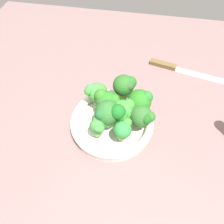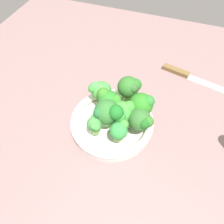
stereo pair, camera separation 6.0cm
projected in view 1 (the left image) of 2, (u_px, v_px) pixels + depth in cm
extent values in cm
cube|color=#7C6260|center=(110.00, 125.00, 67.90)|extent=(130.00, 130.00, 2.50)
cylinder|color=silver|center=(112.00, 125.00, 65.30)|extent=(22.85, 22.85, 1.82)
torus|color=silver|center=(112.00, 121.00, 63.71)|extent=(23.81, 23.81, 2.22)
cylinder|color=#92CB62|center=(122.00, 135.00, 58.25)|extent=(2.32, 2.32, 2.09)
sphere|color=#2F8B3C|center=(123.00, 130.00, 56.24)|extent=(4.63, 4.63, 4.63)
sphere|color=green|center=(125.00, 124.00, 56.80)|extent=(2.18, 2.18, 2.18)
sphere|color=#398231|center=(127.00, 123.00, 56.11)|extent=(2.65, 2.65, 2.65)
cylinder|color=#83C14C|center=(123.00, 93.00, 66.91)|extent=(2.74, 2.74, 2.71)
sphere|color=#2A6524|center=(124.00, 85.00, 64.24)|extent=(6.25, 6.25, 6.25)
sphere|color=#22661E|center=(130.00, 82.00, 63.76)|extent=(3.63, 3.63, 3.63)
sphere|color=#2C5726|center=(129.00, 86.00, 62.70)|extent=(3.00, 3.00, 3.00)
sphere|color=#2C591F|center=(130.00, 84.00, 63.55)|extent=(3.12, 3.12, 3.12)
cylinder|color=#7FC153|center=(98.00, 131.00, 59.10)|extent=(2.43, 2.43, 1.96)
sphere|color=#3F833D|center=(97.00, 126.00, 57.28)|extent=(4.09, 4.09, 4.09)
sphere|color=#3C9141|center=(97.00, 129.00, 55.57)|extent=(1.75, 1.75, 1.75)
sphere|color=#3D903B|center=(100.00, 129.00, 55.69)|extent=(2.16, 2.16, 2.16)
sphere|color=#398733|center=(97.00, 120.00, 57.34)|extent=(2.38, 2.38, 2.38)
cylinder|color=#8FD067|center=(107.00, 109.00, 63.90)|extent=(2.54, 2.54, 1.78)
sphere|color=#277122|center=(107.00, 102.00, 61.58)|extent=(6.31, 6.31, 6.31)
sphere|color=#327122|center=(101.00, 95.00, 60.97)|extent=(3.73, 3.73, 3.73)
sphere|color=#307031|center=(104.00, 104.00, 59.33)|extent=(2.93, 2.93, 2.93)
sphere|color=#2D751F|center=(114.00, 100.00, 60.71)|extent=(3.14, 3.14, 3.14)
cylinder|color=#A2D56B|center=(98.00, 99.00, 66.02)|extent=(2.00, 2.00, 1.89)
sphere|color=#40923C|center=(98.00, 93.00, 63.78)|extent=(5.83, 5.83, 5.83)
sphere|color=green|center=(100.00, 97.00, 62.17)|extent=(3.22, 3.22, 3.22)
sphere|color=#409142|center=(91.00, 89.00, 62.56)|extent=(3.19, 3.19, 3.19)
sphere|color=#368931|center=(89.00, 91.00, 62.11)|extent=(2.58, 2.58, 2.58)
cylinder|color=#94D874|center=(138.00, 109.00, 63.36)|extent=(2.10, 2.10, 2.46)
sphere|color=#28731F|center=(139.00, 101.00, 60.71)|extent=(6.56, 6.56, 6.56)
sphere|color=#22771E|center=(137.00, 95.00, 61.68)|extent=(3.08, 3.08, 3.08)
sphere|color=#27722A|center=(147.00, 97.00, 59.45)|extent=(3.29, 3.29, 3.29)
cylinder|color=#8AD068|center=(109.00, 121.00, 60.74)|extent=(2.73, 2.73, 2.68)
sphere|color=#2D682C|center=(108.00, 113.00, 57.96)|extent=(6.75, 6.75, 6.75)
sphere|color=#20622D|center=(101.00, 114.00, 56.29)|extent=(2.99, 2.99, 2.99)
sphere|color=#196720|center=(118.00, 112.00, 55.89)|extent=(4.00, 4.00, 4.00)
cylinder|color=#7DB55D|center=(122.00, 118.00, 61.77)|extent=(1.95, 1.95, 2.04)
sphere|color=green|center=(122.00, 111.00, 59.42)|extent=(6.05, 6.05, 6.05)
sphere|color=#398D30|center=(129.00, 104.00, 59.16)|extent=(3.31, 3.31, 3.31)
sphere|color=#378733|center=(119.00, 104.00, 59.89)|extent=(2.90, 2.90, 2.90)
sphere|color=#338735|center=(121.00, 115.00, 56.95)|extent=(3.46, 3.46, 3.46)
cylinder|color=#8DC063|center=(140.00, 122.00, 61.04)|extent=(2.04, 2.04, 1.69)
sphere|color=#2D6128|center=(141.00, 116.00, 58.80)|extent=(6.12, 6.12, 6.12)
sphere|color=#2D6523|center=(149.00, 117.00, 57.52)|extent=(3.08, 3.08, 3.08)
sphere|color=#1A591B|center=(146.00, 119.00, 57.08)|extent=(3.11, 3.11, 3.11)
sphere|color=#235B23|center=(135.00, 112.00, 59.09)|extent=(3.60, 3.60, 3.60)
cube|color=silver|center=(199.00, 75.00, 79.39)|extent=(17.16, 6.19, 0.40)
cube|color=brown|center=(163.00, 64.00, 82.12)|extent=(9.85, 4.21, 1.50)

